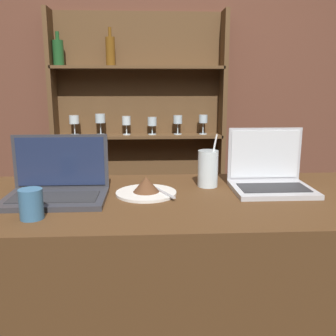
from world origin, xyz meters
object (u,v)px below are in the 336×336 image
object	(u,v)px
laptop_near	(57,186)
water_glass	(208,168)
cake_plate	(146,189)
coffee_cup	(31,204)
laptop_far	(269,177)

from	to	relation	value
laptop_near	water_glass	xyz separation A→B (m)	(0.56, 0.13, 0.03)
cake_plate	coffee_cup	xyz separation A→B (m)	(-0.35, -0.24, 0.02)
laptop_far	cake_plate	distance (m)	0.48
laptop_far	water_glass	world-z (taller)	laptop_far
laptop_near	cake_plate	world-z (taller)	laptop_near
coffee_cup	laptop_near	bearing A→B (deg)	82.17
laptop_far	laptop_near	bearing A→B (deg)	-174.25
cake_plate	laptop_far	bearing A→B (deg)	5.82
laptop_far	water_glass	distance (m)	0.24
cake_plate	water_glass	world-z (taller)	water_glass
laptop_far	coffee_cup	bearing A→B (deg)	-160.70
laptop_near	cake_plate	size ratio (longest dim) A/B	1.55
laptop_near	laptop_far	size ratio (longest dim) A/B	1.18
laptop_near	water_glass	world-z (taller)	laptop_near
laptop_near	cake_plate	distance (m)	0.32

